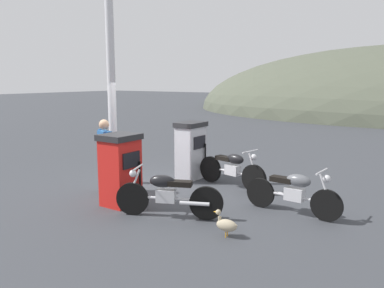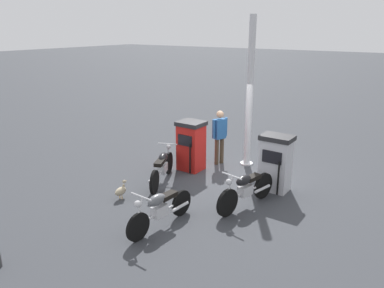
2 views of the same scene
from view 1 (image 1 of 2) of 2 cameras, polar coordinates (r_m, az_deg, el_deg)
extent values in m
plane|color=#383A3F|center=(9.41, -4.76, -6.58)|extent=(120.00, 120.00, 0.00)
cube|color=red|center=(8.26, -10.31, -4.08)|extent=(0.60, 0.69, 1.36)
cube|color=black|center=(7.99, -8.76, -2.30)|extent=(0.04, 0.48, 0.32)
cube|color=#262628|center=(8.12, -10.46, 1.01)|extent=(0.67, 0.76, 0.12)
cylinder|color=black|center=(8.22, -7.52, -5.54)|extent=(0.04, 0.04, 0.88)
cube|color=silver|center=(10.28, -0.18, -1.27)|extent=(0.53, 0.74, 1.37)
cube|color=black|center=(10.08, 1.11, 0.25)|extent=(0.04, 0.51, 0.32)
cube|color=#262628|center=(10.17, -0.18, 2.85)|extent=(0.58, 0.81, 0.12)
cylinder|color=black|center=(10.34, 1.92, -2.37)|extent=(0.04, 0.04, 0.89)
cylinder|color=black|center=(7.69, -8.60, -7.85)|extent=(0.61, 0.31, 0.64)
cylinder|color=black|center=(7.36, 2.08, -8.55)|extent=(0.61, 0.31, 0.64)
cube|color=silver|center=(7.47, -3.77, -7.47)|extent=(0.41, 0.32, 0.24)
cylinder|color=silver|center=(7.48, -3.39, -7.86)|extent=(1.01, 0.45, 0.05)
ellipsoid|color=black|center=(7.42, -4.31, -5.37)|extent=(0.53, 0.39, 0.24)
cube|color=black|center=(7.34, -1.74, -5.73)|extent=(0.48, 0.35, 0.10)
cylinder|color=silver|center=(7.60, -8.37, -5.71)|extent=(0.26, 0.14, 0.57)
cylinder|color=silver|center=(7.49, -7.85, -3.38)|extent=(0.25, 0.53, 0.04)
sphere|color=silver|center=(7.55, -8.55, -4.23)|extent=(0.18, 0.18, 0.14)
cylinder|color=silver|center=(7.27, 0.36, -8.60)|extent=(0.54, 0.27, 0.07)
cylinder|color=black|center=(9.16, 8.94, -4.98)|extent=(0.66, 0.21, 0.66)
cylinder|color=black|center=(10.00, 2.68, -3.66)|extent=(0.66, 0.21, 0.66)
cube|color=silver|center=(9.51, 5.91, -3.76)|extent=(0.39, 0.27, 0.24)
cylinder|color=silver|center=(9.55, 5.67, -4.01)|extent=(1.00, 0.26, 0.05)
ellipsoid|color=black|center=(9.41, 6.27, -2.17)|extent=(0.52, 0.32, 0.24)
cube|color=black|center=(9.63, 4.69, -2.06)|extent=(0.47, 0.29, 0.10)
cylinder|color=silver|center=(9.12, 8.79, -3.11)|extent=(0.26, 0.09, 0.57)
cylinder|color=silver|center=(9.10, 8.43, -1.07)|extent=(0.15, 0.56, 0.04)
sphere|color=silver|center=(9.06, 8.92, -1.90)|extent=(0.17, 0.17, 0.14)
cylinder|color=silver|center=(9.95, 3.99, -3.62)|extent=(0.55, 0.18, 0.07)
cylinder|color=black|center=(7.68, 18.88, -8.41)|extent=(0.60, 0.11, 0.60)
cylinder|color=black|center=(8.18, 9.87, -6.96)|extent=(0.60, 0.11, 0.60)
cube|color=silver|center=(7.86, 14.59, -7.04)|extent=(0.37, 0.23, 0.24)
cylinder|color=silver|center=(7.89, 14.24, -7.34)|extent=(1.01, 0.13, 0.05)
ellipsoid|color=#595B60|center=(7.76, 15.15, -5.13)|extent=(0.50, 0.26, 0.24)
cube|color=black|center=(7.90, 12.86, -5.01)|extent=(0.45, 0.23, 0.10)
cylinder|color=silver|center=(7.61, 18.71, -6.22)|extent=(0.26, 0.06, 0.57)
cylinder|color=silver|center=(7.56, 18.26, -3.80)|extent=(0.08, 0.56, 0.04)
sphere|color=silver|center=(7.55, 18.93, -4.77)|extent=(0.15, 0.15, 0.14)
cylinder|color=silver|center=(8.19, 11.51, -6.84)|extent=(0.55, 0.11, 0.07)
cylinder|color=#473828|center=(9.34, -12.60, -4.30)|extent=(0.17, 0.17, 0.82)
cylinder|color=#473828|center=(9.16, -12.09, -4.55)|extent=(0.17, 0.17, 0.82)
cube|color=#265999|center=(9.11, -12.50, -0.04)|extent=(0.41, 0.31, 0.61)
cylinder|color=#265999|center=(9.32, -13.11, 0.34)|extent=(0.12, 0.12, 0.58)
cylinder|color=#265999|center=(8.88, -11.88, -0.05)|extent=(0.12, 0.12, 0.58)
sphere|color=tan|center=(9.05, -12.60, 2.77)|extent=(0.29, 0.29, 0.23)
ellipsoid|color=tan|center=(6.65, 5.03, -11.63)|extent=(0.37, 0.21, 0.20)
cylinder|color=tan|center=(6.68, 4.03, -10.98)|extent=(0.06, 0.06, 0.14)
sphere|color=tan|center=(6.64, 3.82, -9.80)|extent=(0.10, 0.10, 0.09)
cone|color=orange|center=(6.67, 3.35, -9.76)|extent=(0.06, 0.04, 0.04)
cone|color=tan|center=(6.58, 6.36, -11.61)|extent=(0.08, 0.08, 0.07)
cylinder|color=orange|center=(6.67, 4.89, -12.94)|extent=(0.02, 0.02, 0.10)
cylinder|color=orange|center=(6.73, 5.14, -12.74)|extent=(0.02, 0.02, 0.10)
cylinder|color=silver|center=(9.83, -11.53, 7.09)|extent=(0.20, 0.20, 4.44)
cylinder|color=silver|center=(10.15, -11.12, -5.42)|extent=(0.40, 0.40, 0.04)
ellipsoid|color=#476038|center=(43.43, 19.60, 5.41)|extent=(27.76, 20.66, 6.29)
camera|label=2|loc=(12.18, 49.32, 13.40)|focal=34.79mm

